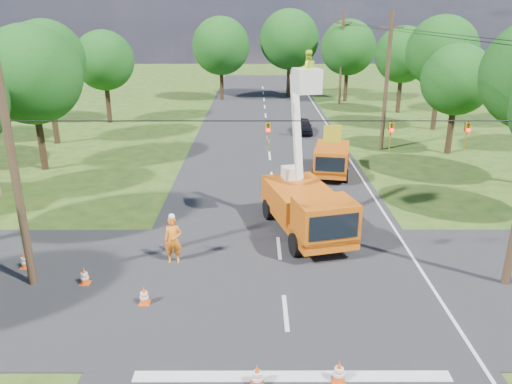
{
  "coord_description": "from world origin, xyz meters",
  "views": [
    {
      "loc": [
        -1.04,
        -14.71,
        9.74
      ],
      "look_at": [
        -1.01,
        5.16,
        2.6
      ],
      "focal_mm": 35.0,
      "sensor_mm": 36.0,
      "label": 1
    }
  ],
  "objects_px": {
    "distant_car": "(303,126)",
    "tree_far_b": "(289,39)",
    "ground_worker": "(173,240)",
    "tree_left_e": "(46,59)",
    "traffic_cone_4": "(144,295)",
    "tree_right_c": "(457,80)",
    "bucket_truck": "(307,200)",
    "traffic_cone_0": "(257,376)",
    "tree_far_c": "(348,48)",
    "traffic_cone_3": "(316,191)",
    "tree_left_d": "(31,75)",
    "traffic_cone_6": "(25,260)",
    "traffic_cone_5": "(84,276)",
    "pole_right_mid": "(387,81)",
    "pole_left": "(14,172)",
    "pole_right_far": "(342,58)",
    "tree_right_e": "(403,55)",
    "tree_far_a": "(221,46)",
    "second_truck": "(332,159)",
    "traffic_cone_1": "(339,372)",
    "tree_left_f": "(104,61)",
    "traffic_cone_2": "(312,211)",
    "traffic_cone_7": "(320,162)",
    "tree_right_d": "(442,52)"
  },
  "relations": [
    {
      "from": "traffic_cone_2",
      "to": "traffic_cone_4",
      "type": "distance_m",
      "value": 10.46
    },
    {
      "from": "traffic_cone_2",
      "to": "traffic_cone_7",
      "type": "height_order",
      "value": "same"
    },
    {
      "from": "second_truck",
      "to": "tree_left_e",
      "type": "bearing_deg",
      "value": 168.81
    },
    {
      "from": "tree_far_b",
      "to": "tree_far_c",
      "type": "relative_size",
      "value": 1.12
    },
    {
      "from": "traffic_cone_3",
      "to": "pole_left",
      "type": "relative_size",
      "value": 0.08
    },
    {
      "from": "traffic_cone_4",
      "to": "tree_right_c",
      "type": "bearing_deg",
      "value": 48.31
    },
    {
      "from": "traffic_cone_5",
      "to": "pole_right_mid",
      "type": "bearing_deg",
      "value": 51.3
    },
    {
      "from": "traffic_cone_4",
      "to": "tree_right_c",
      "type": "height_order",
      "value": "tree_right_c"
    },
    {
      "from": "distant_car",
      "to": "tree_right_d",
      "type": "relative_size",
      "value": 0.38
    },
    {
      "from": "distant_car",
      "to": "tree_far_c",
      "type": "xyz_separation_m",
      "value": [
        6.42,
        16.61,
        5.44
      ]
    },
    {
      "from": "tree_far_b",
      "to": "pole_right_far",
      "type": "bearing_deg",
      "value": -42.27
    },
    {
      "from": "ground_worker",
      "to": "tree_far_b",
      "type": "height_order",
      "value": "tree_far_b"
    },
    {
      "from": "tree_far_c",
      "to": "traffic_cone_3",
      "type": "bearing_deg",
      "value": -102.44
    },
    {
      "from": "tree_left_f",
      "to": "second_truck",
      "type": "bearing_deg",
      "value": -41.16
    },
    {
      "from": "tree_left_f",
      "to": "tree_right_c",
      "type": "relative_size",
      "value": 1.07
    },
    {
      "from": "traffic_cone_1",
      "to": "distant_car",
      "type": "bearing_deg",
      "value": 86.66
    },
    {
      "from": "bucket_truck",
      "to": "pole_left",
      "type": "relative_size",
      "value": 0.92
    },
    {
      "from": "tree_far_b",
      "to": "second_truck",
      "type": "bearing_deg",
      "value": -88.53
    },
    {
      "from": "bucket_truck",
      "to": "traffic_cone_0",
      "type": "relative_size",
      "value": 11.67
    },
    {
      "from": "pole_left",
      "to": "tree_far_a",
      "type": "height_order",
      "value": "tree_far_a"
    },
    {
      "from": "tree_far_b",
      "to": "tree_far_c",
      "type": "bearing_deg",
      "value": -24.78
    },
    {
      "from": "second_truck",
      "to": "pole_left",
      "type": "height_order",
      "value": "pole_left"
    },
    {
      "from": "pole_right_mid",
      "to": "tree_left_f",
      "type": "relative_size",
      "value": 1.19
    },
    {
      "from": "pole_left",
      "to": "tree_far_b",
      "type": "height_order",
      "value": "tree_far_b"
    },
    {
      "from": "pole_right_mid",
      "to": "traffic_cone_0",
      "type": "bearing_deg",
      "value": -110.38
    },
    {
      "from": "second_truck",
      "to": "traffic_cone_5",
      "type": "xyz_separation_m",
      "value": [
        -11.33,
        -13.74,
        -0.7
      ]
    },
    {
      "from": "distant_car",
      "to": "tree_left_f",
      "type": "xyz_separation_m",
      "value": [
        -17.88,
        4.61,
        5.06
      ]
    },
    {
      "from": "traffic_cone_3",
      "to": "traffic_cone_0",
      "type": "bearing_deg",
      "value": -102.44
    },
    {
      "from": "tree_right_e",
      "to": "tree_far_a",
      "type": "distance_m",
      "value": 20.43
    },
    {
      "from": "distant_car",
      "to": "tree_far_b",
      "type": "relative_size",
      "value": 0.35
    },
    {
      "from": "ground_worker",
      "to": "tree_left_e",
      "type": "distance_m",
      "value": 24.33
    },
    {
      "from": "traffic_cone_4",
      "to": "traffic_cone_5",
      "type": "bearing_deg",
      "value": 151.4
    },
    {
      "from": "second_truck",
      "to": "bucket_truck",
      "type": "bearing_deg",
      "value": -94.47
    },
    {
      "from": "tree_left_d",
      "to": "pole_left",
      "type": "bearing_deg",
      "value": -69.86
    },
    {
      "from": "distant_car",
      "to": "tree_right_c",
      "type": "xyz_separation_m",
      "value": [
        10.12,
        -6.39,
        4.69
      ]
    },
    {
      "from": "second_truck",
      "to": "traffic_cone_0",
      "type": "relative_size",
      "value": 8.01
    },
    {
      "from": "tree_left_d",
      "to": "tree_far_b",
      "type": "xyz_separation_m",
      "value": [
        18.0,
        30.0,
        0.68
      ]
    },
    {
      "from": "traffic_cone_7",
      "to": "tree_right_c",
      "type": "distance_m",
      "value": 11.66
    },
    {
      "from": "pole_right_far",
      "to": "tree_right_e",
      "type": "height_order",
      "value": "pole_right_far"
    },
    {
      "from": "tree_left_f",
      "to": "traffic_cone_1",
      "type": "bearing_deg",
      "value": -65.56
    },
    {
      "from": "traffic_cone_4",
      "to": "tree_left_d",
      "type": "relative_size",
      "value": 0.08
    },
    {
      "from": "distant_car",
      "to": "traffic_cone_6",
      "type": "xyz_separation_m",
      "value": [
        -13.42,
        -24.14,
        -0.26
      ]
    },
    {
      "from": "pole_right_far",
      "to": "tree_far_a",
      "type": "bearing_deg",
      "value": 167.47
    },
    {
      "from": "pole_right_mid",
      "to": "tree_left_d",
      "type": "height_order",
      "value": "pole_right_mid"
    },
    {
      "from": "bucket_truck",
      "to": "tree_right_c",
      "type": "height_order",
      "value": "bucket_truck"
    },
    {
      "from": "traffic_cone_3",
      "to": "tree_right_e",
      "type": "distance_m",
      "value": 28.36
    },
    {
      "from": "traffic_cone_4",
      "to": "tree_far_c",
      "type": "height_order",
      "value": "tree_far_c"
    },
    {
      "from": "traffic_cone_3",
      "to": "pole_right_mid",
      "type": "xyz_separation_m",
      "value": [
        6.14,
        10.37,
        4.75
      ]
    },
    {
      "from": "bucket_truck",
      "to": "tree_right_e",
      "type": "distance_m",
      "value": 33.19
    },
    {
      "from": "tree_left_d",
      "to": "traffic_cone_6",
      "type": "bearing_deg",
      "value": -71.26
    }
  ]
}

